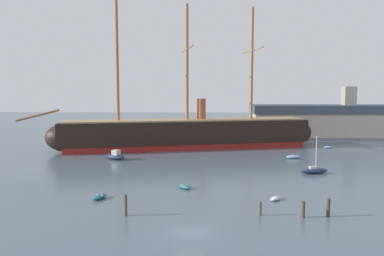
{
  "coord_description": "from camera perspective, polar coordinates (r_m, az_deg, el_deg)",
  "views": [
    {
      "loc": [
        1.35,
        -31.99,
        12.76
      ],
      "look_at": [
        -1.2,
        34.31,
        6.27
      ],
      "focal_mm": 34.32,
      "sensor_mm": 36.0,
      "label": 1
    }
  ],
  "objects": [
    {
      "name": "mooring_piling_right_pair",
      "position": [
        39.31,
        -10.26,
        -11.73
      ],
      "size": [
        0.3,
        0.3,
        2.24
      ],
      "primitive_type": "cylinder",
      "color": "#4C3D2D",
      "rests_on": "ground"
    },
    {
      "name": "dinghy_far_right",
      "position": [
        89.52,
        20.41,
        -2.81
      ],
      "size": [
        2.1,
        1.2,
        0.47
      ],
      "color": "#7FB2D6",
      "rests_on": "ground"
    },
    {
      "name": "mooring_piling_midwater",
      "position": [
        41.0,
        20.43,
        -11.51
      ],
      "size": [
        0.36,
        0.36,
        1.9
      ],
      "primitive_type": "cylinder",
      "color": "#423323",
      "rests_on": "ground"
    },
    {
      "name": "dinghy_near_centre",
      "position": [
        49.29,
        -1.15,
        -9.09
      ],
      "size": [
        2.19,
        2.43,
        0.54
      ],
      "color": "#236670",
      "rests_on": "ground"
    },
    {
      "name": "motorboat_alongside_bow",
      "position": [
        71.42,
        -11.85,
        -4.29
      ],
      "size": [
        4.74,
        3.86,
        1.86
      ],
      "color": "#1E284C",
      "rests_on": "ground"
    },
    {
      "name": "motorboat_distant_centre",
      "position": [
        96.98,
        3.36,
        -1.59
      ],
      "size": [
        4.79,
        3.99,
        1.88
      ],
      "color": "orange",
      "rests_on": "ground"
    },
    {
      "name": "dinghy_foreground_right",
      "position": [
        45.33,
        12.81,
        -10.61
      ],
      "size": [
        1.77,
        1.98,
        0.44
      ],
      "color": "silver",
      "rests_on": "ground"
    },
    {
      "name": "dinghy_far_left",
      "position": [
        92.64,
        -16.43,
        -2.41
      ],
      "size": [
        2.07,
        2.15,
        0.49
      ],
      "color": "#1E284C",
      "rests_on": "ground"
    },
    {
      "name": "dockside_warehouse_right",
      "position": [
        109.99,
        20.2,
        0.98
      ],
      "size": [
        45.34,
        14.97,
        14.33
      ],
      "color": "#565659",
      "rests_on": "ground"
    },
    {
      "name": "dinghy_foreground_left",
      "position": [
        46.04,
        -14.17,
        -10.31
      ],
      "size": [
        1.82,
        2.55,
        0.55
      ],
      "color": "#236670",
      "rests_on": "ground"
    },
    {
      "name": "ground_plane",
      "position": [
        34.46,
        -0.21,
        -16.14
      ],
      "size": [
        400.0,
        400.0,
        0.0
      ],
      "primitive_type": "plane",
      "color": "#4C5B6B"
    },
    {
      "name": "sailboat_mid_right",
      "position": [
        61.08,
        18.46,
        -6.29
      ],
      "size": [
        4.72,
        2.34,
        5.9
      ],
      "color": "#1E284C",
      "rests_on": "ground"
    },
    {
      "name": "dinghy_alongside_stern",
      "position": [
        73.55,
        15.45,
        -4.34
      ],
      "size": [
        3.09,
        1.89,
        0.68
      ],
      "color": "#7FB2D6",
      "rests_on": "ground"
    },
    {
      "name": "mooring_piling_left_pair",
      "position": [
        39.98,
        16.88,
        -11.99
      ],
      "size": [
        0.41,
        0.41,
        1.69
      ],
      "primitive_type": "cylinder",
      "color": "#4C3D2D",
      "rests_on": "ground"
    },
    {
      "name": "tall_ship",
      "position": [
        83.36,
        -0.77,
        -0.79
      ],
      "size": [
        65.78,
        21.91,
        32.15
      ],
      "color": "maroon",
      "rests_on": "ground"
    },
    {
      "name": "mooring_piling_nearest",
      "position": [
        39.56,
        10.58,
        -12.21
      ],
      "size": [
        0.25,
        0.25,
        1.46
      ],
      "primitive_type": "cylinder",
      "color": "#4C3D2D",
      "rests_on": "ground"
    }
  ]
}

